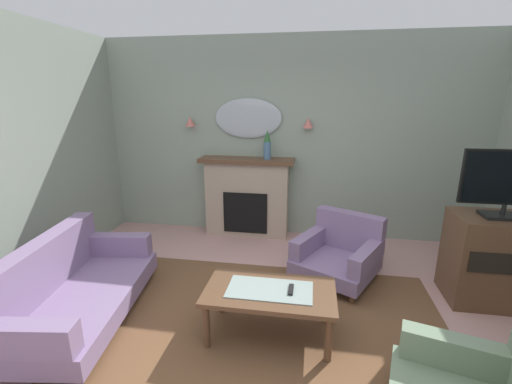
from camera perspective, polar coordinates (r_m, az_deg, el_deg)
name	(u,v)px	position (r m, az deg, el deg)	size (l,w,h in m)	color
floor	(263,353)	(3.15, 1.18, -25.23)	(6.39, 6.12, 0.10)	#C6938E
wall_back	(290,139)	(5.02, 5.64, 8.71)	(6.39, 0.10, 2.83)	#93A393
patterned_rug	(266,332)	(3.27, 1.74, -22.22)	(3.20, 2.40, 0.01)	brown
fireplace	(247,198)	(5.05, -1.53, -0.97)	(1.36, 0.36, 1.16)	tan
mantel_vase_right	(267,145)	(4.81, 1.88, 7.82)	(0.10, 0.10, 0.41)	#4C7093
wall_mirror	(248,118)	(4.99, -1.31, 12.15)	(0.96, 0.06, 0.56)	#B2BCC6
wall_sconce_left	(190,121)	(5.17, -10.90, 11.45)	(0.14, 0.14, 0.14)	#D17066
wall_sconce_right	(308,123)	(4.85, 8.68, 11.30)	(0.14, 0.14, 0.14)	#D17066
coffee_table	(270,296)	(3.03, 2.30, -16.84)	(1.10, 0.60, 0.45)	brown
tv_remote	(291,290)	(2.99, 5.84, -15.89)	(0.04, 0.16, 0.02)	black
floral_couch	(70,288)	(3.67, -28.52, -13.86)	(1.09, 1.81, 0.76)	gray
armchair_beside_couch	(340,252)	(4.07, 13.78, -9.62)	(1.09, 1.10, 0.71)	gray
tv_cabinet	(492,259)	(4.19, 34.64, -9.20)	(0.80, 0.57, 0.90)	brown
tv_flatscreen	(509,182)	(3.94, 36.54, 1.33)	(0.84, 0.24, 0.65)	black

